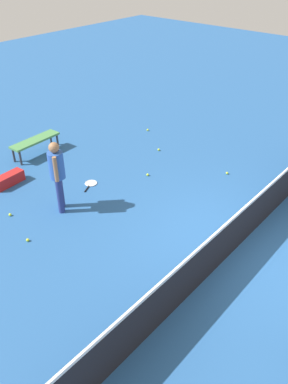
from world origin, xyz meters
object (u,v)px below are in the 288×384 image
tennis_racket_near_player (91,184)px  tennis_ball_stray_left (159,150)px  tennis_ball_stray_right (227,173)px  equipment_bag (10,179)px  tennis_ball_midcourt (148,130)px  tennis_ball_baseline (10,215)px  player_near_side (57,171)px  tennis_ball_near_player (148,175)px  tennis_ball_by_net (28,240)px  courtside_bench (35,141)px

tennis_racket_near_player → tennis_ball_stray_left: size_ratio=9.08×
tennis_ball_stray_right → equipment_bag: 5.64m
tennis_racket_near_player → tennis_ball_midcourt: size_ratio=9.08×
tennis_ball_midcourt → tennis_ball_baseline: (5.56, 0.64, 0.00)m
tennis_ball_stray_right → tennis_racket_near_player: bearing=-41.3°
player_near_side → tennis_racket_near_player: size_ratio=2.84×
tennis_ball_stray_left → equipment_bag: 4.26m
player_near_side → tennis_ball_baseline: (0.94, -0.68, -0.98)m
player_near_side → tennis_ball_stray_left: bearing=-177.5°
tennis_ball_near_player → tennis_ball_stray_right: size_ratio=1.00×
player_near_side → tennis_ball_stray_right: (-3.88, 2.07, -0.98)m
tennis_ball_baseline → tennis_ball_stray_left: same height
tennis_ball_near_player → tennis_ball_by_net: bearing=-2.6°
player_near_side → equipment_bag: 2.07m
tennis_racket_near_player → tennis_ball_midcourt: (-3.45, -1.01, 0.02)m
tennis_racket_near_player → tennis_ball_baseline: (2.11, -0.38, 0.02)m
tennis_ball_by_net → equipment_bag: bearing=-115.5°
tennis_ball_midcourt → equipment_bag: bearing=-6.6°
tennis_ball_baseline → equipment_bag: size_ratio=0.08×
tennis_ball_baseline → tennis_ball_midcourt: bearing=-173.5°
tennis_racket_near_player → courtside_bench: bearing=-92.6°
tennis_racket_near_player → tennis_ball_stray_right: bearing=138.7°
tennis_ball_near_player → equipment_bag: bearing=-42.9°
player_near_side → tennis_ball_stray_left: (-3.76, -0.16, -0.98)m
tennis_racket_near_player → courtside_bench: courtside_bench is taller
tennis_ball_midcourt → tennis_ball_near_player: bearing=40.2°
tennis_ball_stray_right → equipment_bag: equipment_bag is taller
equipment_bag → player_near_side: bearing=94.3°
tennis_ball_by_net → courtside_bench: (-2.49, -3.04, 0.38)m
tennis_ball_by_net → tennis_ball_baseline: 1.08m
tennis_ball_near_player → tennis_ball_stray_left: same height
equipment_bag → courtside_bench: bearing=-150.3°
tennis_ball_midcourt → tennis_ball_stray_left: bearing=53.3°
player_near_side → tennis_ball_stray_right: bearing=151.9°
tennis_ball_stray_left → tennis_ball_stray_right: size_ratio=1.00×
tennis_ball_midcourt → tennis_ball_stray_right: 3.47m
tennis_ball_by_net → tennis_ball_baseline: bearing=-104.3°
tennis_ball_stray_left → tennis_ball_midcourt: bearing=-126.7°
player_near_side → tennis_ball_near_player: 2.68m
tennis_ball_near_player → tennis_ball_baseline: size_ratio=1.00×
tennis_ball_near_player → tennis_ball_midcourt: 2.86m
tennis_ball_baseline → equipment_bag: equipment_bag is taller
tennis_ball_stray_left → courtside_bench: size_ratio=0.04×
tennis_ball_by_net → tennis_racket_near_player: bearing=-164.3°
player_near_side → courtside_bench: bearing=-115.5°
tennis_ball_near_player → courtside_bench: courtside_bench is taller
player_near_side → equipment_bag: player_near_side is taller
tennis_ball_by_net → tennis_ball_stray_left: bearing=-174.0°
tennis_ball_midcourt → equipment_bag: (4.76, -0.55, 0.11)m
tennis_ball_midcourt → tennis_ball_baseline: size_ratio=1.00×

